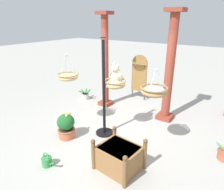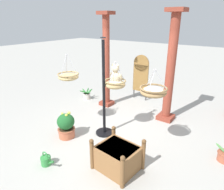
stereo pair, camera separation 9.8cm
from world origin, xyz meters
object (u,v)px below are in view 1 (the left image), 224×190
(potted_plant_fern_front, at_px, (66,126))
(potted_plant_flowering_red, at_px, (85,95))
(teddy_bear, at_px, (116,75))
(wooden_planter_box, at_px, (119,157))
(greenhouse_pillar_right, at_px, (169,70))
(watering_can, at_px, (47,161))
(display_sign_board, at_px, (139,73))
(greenhouse_pillar_left, at_px, (105,63))
(hanging_basket_right_low, at_px, (154,91))
(hanging_basket_left_high, at_px, (68,77))
(display_pole_central, at_px, (104,107))
(hanging_basket_with_teddy, at_px, (115,84))

(potted_plant_fern_front, height_order, potted_plant_flowering_red, potted_plant_fern_front)
(teddy_bear, xyz_separation_m, wooden_planter_box, (0.84, -1.15, -1.24))
(greenhouse_pillar_right, height_order, watering_can, greenhouse_pillar_right)
(display_sign_board, bearing_deg, teddy_bear, -76.89)
(greenhouse_pillar_left, relative_size, potted_plant_flowering_red, 6.37)
(hanging_basket_right_low, height_order, potted_plant_fern_front, hanging_basket_right_low)
(hanging_basket_left_high, distance_m, wooden_planter_box, 2.38)
(watering_can, bearing_deg, potted_plant_flowering_red, 119.15)
(display_pole_central, distance_m, wooden_planter_box, 1.40)
(display_pole_central, bearing_deg, greenhouse_pillar_right, 59.52)
(hanging_basket_with_teddy, xyz_separation_m, potted_plant_flowering_red, (-2.11, 1.25, -1.13))
(greenhouse_pillar_left, distance_m, watering_can, 3.50)
(display_pole_central, distance_m, greenhouse_pillar_left, 1.97)
(hanging_basket_left_high, bearing_deg, greenhouse_pillar_left, 92.56)
(hanging_basket_right_low, distance_m, potted_plant_flowering_red, 3.70)
(hanging_basket_with_teddy, height_order, potted_plant_fern_front, hanging_basket_with_teddy)
(hanging_basket_with_teddy, distance_m, wooden_planter_box, 1.74)
(potted_plant_fern_front, bearing_deg, watering_can, -65.27)
(hanging_basket_right_low, bearing_deg, teddy_bear, 168.56)
(greenhouse_pillar_right, distance_m, potted_plant_fern_front, 3.07)
(wooden_planter_box, xyz_separation_m, potted_plant_fern_front, (-1.65, 0.21, 0.05))
(potted_plant_fern_front, bearing_deg, wooden_planter_box, -7.10)
(display_pole_central, relative_size, watering_can, 6.80)
(display_pole_central, relative_size, greenhouse_pillar_right, 0.79)
(hanging_basket_with_teddy, xyz_separation_m, watering_can, (-0.37, -1.87, -1.19))
(teddy_bear, distance_m, hanging_basket_left_high, 1.23)
(hanging_basket_with_teddy, distance_m, hanging_basket_right_low, 1.09)
(potted_plant_fern_front, relative_size, watering_can, 1.87)
(watering_can, bearing_deg, display_pole_central, 82.23)
(teddy_bear, distance_m, hanging_basket_right_low, 1.10)
(wooden_planter_box, bearing_deg, potted_plant_fern_front, 172.90)
(greenhouse_pillar_left, bearing_deg, display_sign_board, 59.80)
(hanging_basket_with_teddy, xyz_separation_m, display_sign_board, (-0.55, 2.39, -0.34))
(teddy_bear, xyz_separation_m, hanging_basket_left_high, (-1.13, -0.46, -0.11))
(hanging_basket_with_teddy, bearing_deg, teddy_bear, 90.00)
(teddy_bear, bearing_deg, watering_can, -101.09)
(hanging_basket_right_low, distance_m, greenhouse_pillar_left, 2.71)
(greenhouse_pillar_right, height_order, wooden_planter_box, greenhouse_pillar_right)
(wooden_planter_box, xyz_separation_m, watering_can, (-1.21, -0.75, -0.16))
(hanging_basket_left_high, height_order, display_sign_board, hanging_basket_left_high)
(hanging_basket_right_low, bearing_deg, hanging_basket_with_teddy, 169.75)
(potted_plant_flowering_red, bearing_deg, greenhouse_pillar_left, 0.53)
(hanging_basket_left_high, bearing_deg, hanging_basket_right_low, 6.18)
(wooden_planter_box, distance_m, display_sign_board, 3.84)
(greenhouse_pillar_left, bearing_deg, hanging_basket_left_high, -87.44)
(greenhouse_pillar_left, distance_m, greenhouse_pillar_right, 2.04)
(hanging_basket_with_teddy, relative_size, hanging_basket_left_high, 0.99)
(hanging_basket_left_high, xyz_separation_m, potted_plant_flowering_red, (-0.98, 1.68, -1.23))
(teddy_bear, height_order, hanging_basket_left_high, hanging_basket_left_high)
(greenhouse_pillar_left, distance_m, potted_plant_fern_front, 2.48)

